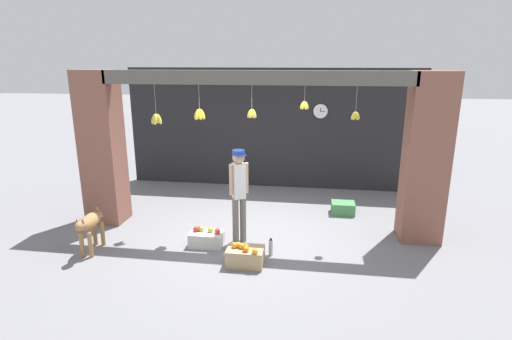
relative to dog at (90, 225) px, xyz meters
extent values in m
plane|color=slate|center=(2.57, 1.05, -0.49)|extent=(60.00, 60.00, 0.00)
cube|color=#232326|center=(2.57, 4.13, 0.99)|extent=(7.26, 0.12, 2.96)
cube|color=brown|center=(-0.41, 1.35, 0.99)|extent=(0.70, 0.60, 2.96)
cube|color=brown|center=(5.55, 1.35, 0.99)|extent=(0.70, 0.60, 2.96)
cube|color=#5B564C|center=(2.57, 1.17, 2.35)|extent=(5.36, 0.24, 0.24)
cylinder|color=#B2AD99|center=(0.80, 1.16, 1.97)|extent=(0.01, 0.01, 0.53)
ellipsoid|color=yellow|center=(0.86, 1.16, 1.61)|extent=(0.14, 0.07, 0.21)
ellipsoid|color=yellow|center=(0.80, 1.21, 1.61)|extent=(0.07, 0.14, 0.21)
ellipsoid|color=yellow|center=(0.75, 1.16, 1.61)|extent=(0.14, 0.07, 0.21)
ellipsoid|color=yellow|center=(0.80, 1.11, 1.61)|extent=(0.07, 0.14, 0.21)
cylinder|color=#B2AD99|center=(1.62, 1.13, 2.02)|extent=(0.01, 0.01, 0.43)
ellipsoid|color=yellow|center=(1.67, 1.13, 1.71)|extent=(0.13, 0.07, 0.20)
ellipsoid|color=yellow|center=(1.65, 1.18, 1.71)|extent=(0.11, 0.13, 0.21)
ellipsoid|color=yellow|center=(1.60, 1.18, 1.71)|extent=(0.11, 0.13, 0.21)
ellipsoid|color=yellow|center=(1.57, 1.13, 1.71)|extent=(0.13, 0.07, 0.20)
ellipsoid|color=yellow|center=(1.60, 1.09, 1.71)|extent=(0.11, 0.13, 0.21)
ellipsoid|color=yellow|center=(1.65, 1.09, 1.71)|extent=(0.11, 0.13, 0.21)
cylinder|color=#B2AD99|center=(2.55, 1.14, 2.02)|extent=(0.01, 0.01, 0.41)
ellipsoid|color=gold|center=(2.59, 1.14, 1.74)|extent=(0.11, 0.06, 0.17)
ellipsoid|color=gold|center=(2.58, 1.18, 1.74)|extent=(0.09, 0.10, 0.18)
ellipsoid|color=gold|center=(2.54, 1.19, 1.74)|extent=(0.07, 0.11, 0.17)
ellipsoid|color=gold|center=(2.51, 1.16, 1.74)|extent=(0.11, 0.08, 0.17)
ellipsoid|color=gold|center=(2.51, 1.13, 1.74)|extent=(0.11, 0.08, 0.17)
ellipsoid|color=gold|center=(2.54, 1.10, 1.74)|extent=(0.07, 0.11, 0.17)
ellipsoid|color=gold|center=(2.58, 1.11, 1.74)|extent=(0.09, 0.10, 0.18)
cylinder|color=#B2AD99|center=(3.45, 1.17, 2.10)|extent=(0.01, 0.01, 0.27)
ellipsoid|color=yellow|center=(3.49, 1.17, 1.90)|extent=(0.10, 0.05, 0.15)
ellipsoid|color=yellow|center=(3.47, 1.20, 1.90)|extent=(0.08, 0.09, 0.16)
ellipsoid|color=yellow|center=(3.43, 1.20, 1.90)|extent=(0.08, 0.09, 0.16)
ellipsoid|color=yellow|center=(3.41, 1.17, 1.90)|extent=(0.10, 0.05, 0.15)
ellipsoid|color=yellow|center=(3.43, 1.14, 1.90)|extent=(0.08, 0.09, 0.16)
ellipsoid|color=yellow|center=(3.47, 1.14, 1.90)|extent=(0.08, 0.09, 0.16)
cylinder|color=#B2AD99|center=(4.31, 1.20, 2.01)|extent=(0.01, 0.01, 0.43)
ellipsoid|color=gold|center=(4.34, 1.20, 1.73)|extent=(0.10, 0.05, 0.15)
ellipsoid|color=gold|center=(4.33, 1.23, 1.73)|extent=(0.08, 0.09, 0.16)
ellipsoid|color=gold|center=(4.29, 1.23, 1.73)|extent=(0.08, 0.09, 0.16)
ellipsoid|color=gold|center=(4.27, 1.20, 1.73)|extent=(0.10, 0.05, 0.15)
ellipsoid|color=gold|center=(4.29, 1.16, 1.73)|extent=(0.08, 0.09, 0.16)
ellipsoid|color=gold|center=(4.33, 1.16, 1.73)|extent=(0.08, 0.09, 0.16)
ellipsoid|color=#9E7042|center=(0.00, 0.04, 0.05)|extent=(0.28, 0.61, 0.24)
cylinder|color=#9E7042|center=(0.08, -0.18, -0.27)|extent=(0.07, 0.07, 0.43)
cylinder|color=#9E7042|center=(-0.06, -0.20, -0.27)|extent=(0.07, 0.07, 0.43)
cylinder|color=#9E7042|center=(0.05, 0.27, -0.27)|extent=(0.07, 0.07, 0.43)
cylinder|color=#9E7042|center=(-0.09, 0.26, -0.27)|extent=(0.07, 0.07, 0.43)
ellipsoid|color=#9E7042|center=(0.02, -0.29, 0.10)|extent=(0.17, 0.23, 0.16)
cone|color=brown|center=(0.07, -0.29, 0.19)|extent=(0.05, 0.05, 0.07)
cone|color=brown|center=(-0.03, -0.29, 0.19)|extent=(0.05, 0.05, 0.07)
cylinder|color=#9E7042|center=(-0.03, 0.36, 0.07)|extent=(0.06, 0.19, 0.24)
cylinder|color=#6B665B|center=(2.44, 0.78, -0.08)|extent=(0.11, 0.11, 0.82)
cylinder|color=#6B665B|center=(2.32, 0.71, -0.08)|extent=(0.11, 0.11, 0.82)
cube|color=white|center=(2.38, 0.75, 0.64)|extent=(0.26, 0.25, 0.62)
cylinder|color=tan|center=(2.51, 0.82, 0.67)|extent=(0.06, 0.06, 0.54)
cylinder|color=tan|center=(2.26, 0.68, 0.67)|extent=(0.06, 0.06, 0.54)
sphere|color=tan|center=(2.38, 0.75, 1.05)|extent=(0.21, 0.21, 0.21)
cylinder|color=#234299|center=(2.38, 0.75, 1.14)|extent=(0.22, 0.22, 0.07)
cube|color=#234299|center=(2.44, 0.65, 1.11)|extent=(0.21, 0.19, 0.01)
cube|color=tan|center=(2.63, -0.07, -0.35)|extent=(0.57, 0.40, 0.28)
sphere|color=orange|center=(2.66, -0.17, -0.17)|extent=(0.09, 0.09, 0.09)
sphere|color=orange|center=(2.81, -0.22, -0.17)|extent=(0.09, 0.09, 0.09)
sphere|color=orange|center=(2.51, -0.04, -0.17)|extent=(0.09, 0.09, 0.09)
sphere|color=orange|center=(2.58, -0.07, -0.17)|extent=(0.09, 0.09, 0.09)
sphere|color=orange|center=(2.46, -0.06, -0.17)|extent=(0.09, 0.09, 0.09)
sphere|color=orange|center=(2.64, -0.08, -0.17)|extent=(0.09, 0.09, 0.09)
cube|color=silver|center=(1.85, 0.51, -0.37)|extent=(0.57, 0.35, 0.24)
sphere|color=red|center=(1.65, 0.52, -0.21)|extent=(0.09, 0.09, 0.09)
sphere|color=red|center=(1.71, 0.55, -0.21)|extent=(0.09, 0.09, 0.09)
sphere|color=red|center=(2.06, 0.47, -0.21)|extent=(0.09, 0.09, 0.09)
sphere|color=#99B238|center=(1.75, 0.55, -0.21)|extent=(0.09, 0.09, 0.09)
sphere|color=#99B238|center=(1.91, 0.53, -0.21)|extent=(0.09, 0.09, 0.09)
sphere|color=red|center=(2.04, 0.51, -0.21)|extent=(0.09, 0.09, 0.09)
cube|color=#42844C|center=(4.29, 2.39, -0.37)|extent=(0.48, 0.38, 0.25)
cylinder|color=silver|center=(2.99, 0.31, -0.36)|extent=(0.07, 0.07, 0.27)
cylinder|color=black|center=(2.99, 0.31, -0.21)|extent=(0.04, 0.04, 0.03)
cylinder|color=black|center=(3.77, 4.06, 1.46)|extent=(0.36, 0.01, 0.36)
cylinder|color=white|center=(3.77, 4.05, 1.46)|extent=(0.34, 0.02, 0.34)
cube|color=black|center=(3.77, 4.04, 1.49)|extent=(0.01, 0.01, 0.10)
cube|color=black|center=(3.82, 4.04, 1.46)|extent=(0.13, 0.01, 0.01)
camera|label=1|loc=(3.62, -5.68, 2.62)|focal=28.00mm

